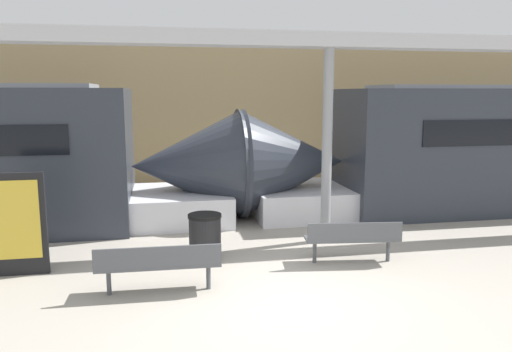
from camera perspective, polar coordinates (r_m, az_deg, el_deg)
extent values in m
plane|color=#A8A093|center=(7.41, 3.93, -14.43)|extent=(60.00, 60.00, 0.00)
cube|color=tan|center=(16.65, -4.79, 7.71)|extent=(56.00, 0.20, 5.00)
cone|color=#2D333D|center=(12.30, 4.00, 1.58)|extent=(2.66, 2.63, 2.63)
cube|color=silver|center=(12.54, 5.07, -2.78)|extent=(2.39, 2.46, 0.70)
cone|color=#2D333D|center=(11.92, -7.71, 1.26)|extent=(2.66, 2.63, 2.63)
cube|color=silver|center=(12.08, -8.81, -3.32)|extent=(2.39, 2.46, 0.70)
cube|color=#4C4F54|center=(7.81, -11.04, -9.88)|extent=(1.88, 0.49, 0.04)
cube|color=#4C4F54|center=(7.56, -11.12, -9.09)|extent=(1.86, 0.08, 0.32)
cylinder|color=#4C4F54|center=(7.95, -16.47, -11.50)|extent=(0.07, 0.07, 0.42)
cylinder|color=#4C4F54|center=(7.89, -5.46, -11.29)|extent=(0.07, 0.07, 0.42)
cube|color=#4C4F54|center=(9.13, 10.90, -7.02)|extent=(1.71, 0.64, 0.04)
cube|color=#4C4F54|center=(8.89, 11.26, -6.27)|extent=(1.66, 0.24, 0.32)
cylinder|color=#4C4F54|center=(9.05, 6.71, -8.56)|extent=(0.07, 0.07, 0.42)
cylinder|color=#4C4F54|center=(9.38, 14.85, -8.17)|extent=(0.07, 0.07, 0.42)
cylinder|color=black|center=(9.28, -5.85, -6.99)|extent=(0.59, 0.59, 0.76)
cylinder|color=black|center=(9.18, -5.89, -4.55)|extent=(0.62, 0.62, 0.06)
cube|color=black|center=(9.15, -26.59, -5.04)|extent=(1.24, 0.06, 1.73)
cube|color=gold|center=(9.10, -26.69, -4.57)|extent=(1.05, 0.01, 1.31)
cylinder|color=gray|center=(10.06, 8.12, 3.27)|extent=(0.20, 0.20, 3.86)
cube|color=#B7B7BC|center=(10.06, 8.40, 15.08)|extent=(28.00, 0.60, 0.28)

